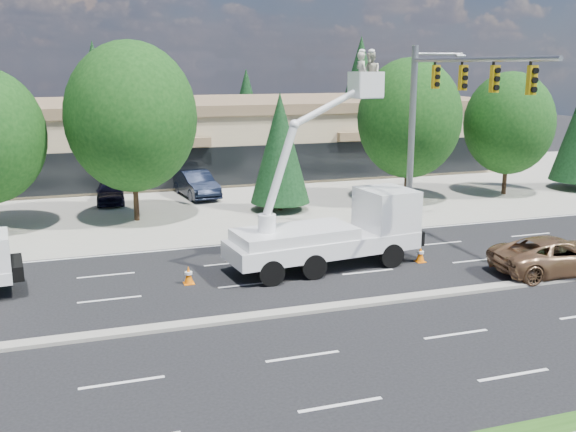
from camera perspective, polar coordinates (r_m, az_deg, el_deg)
name	(u,v)px	position (r m, az deg, el deg)	size (l,w,h in m)	color
ground	(271,316)	(21.45, -1.53, -8.86)	(140.00, 140.00, 0.00)	black
concrete_apron	(179,199)	(40.28, -9.64, 1.54)	(140.00, 22.00, 0.01)	gray
road_median	(271,314)	(21.43, -1.53, -8.72)	(120.00, 0.55, 0.12)	gray
strip_mall	(158,136)	(49.63, -11.50, 6.96)	(50.40, 15.40, 5.50)	#C5B087
tree_front_d	(131,117)	(34.26, -13.75, 8.54)	(6.73, 6.73, 9.34)	#332114
tree_front_e	(280,148)	(35.96, -0.71, 6.06)	(3.37, 3.37, 6.64)	#332114
tree_front_f	(409,119)	(38.93, 10.73, 8.51)	(6.15, 6.15, 8.53)	#332114
tree_front_g	(509,123)	(42.75, 19.05, 7.79)	(5.56, 5.56, 7.71)	#332114
tree_back_b	(95,94)	(61.14, -16.75, 10.31)	(5.18, 5.18, 10.22)	#332114
tree_back_c	(247,106)	(63.14, -3.71, 9.71)	(3.93, 3.93, 7.75)	#332114
tree_back_d	(360,87)	(67.04, 6.45, 11.32)	(5.54, 5.54, 10.93)	#332114
signal_mast	(436,110)	(30.49, 13.05, 9.14)	(2.76, 10.16, 9.00)	gray
bucket_truck	(338,222)	(26.15, 4.45, -0.56)	(8.18, 3.37, 8.69)	white
traffic_cone_b	(189,275)	(24.62, -8.83, -5.21)	(0.40, 0.40, 0.70)	orange
traffic_cone_c	(266,271)	(24.84, -1.93, -4.89)	(0.40, 0.40, 0.70)	orange
traffic_cone_d	(420,254)	(27.53, 11.69, -3.33)	(0.40, 0.40, 0.70)	orange
minivan	(557,256)	(27.55, 22.80, -3.26)	(2.42, 5.25, 1.46)	#936A47
parked_car_west	(110,192)	(39.83, -15.52, 2.09)	(1.60, 3.97, 1.35)	black
parked_car_east	(196,184)	(40.58, -8.17, 2.84)	(1.72, 4.94, 1.63)	black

